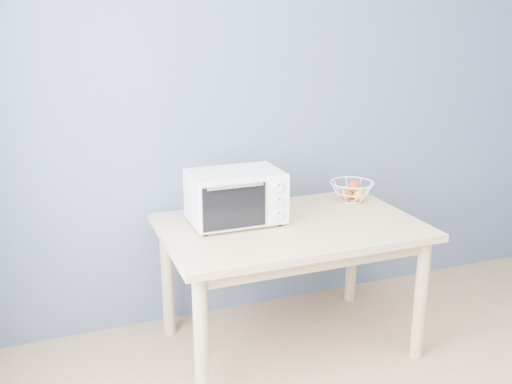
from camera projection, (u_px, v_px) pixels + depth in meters
name	position (u px, v px, depth m)	size (l,w,h in m)	color
dining_table	(290.00, 241.00, 3.15)	(1.40, 0.90, 0.75)	#DBB683
toaster_oven	(232.00, 197.00, 3.08)	(0.50, 0.37, 0.29)	white
fruit_basket	(352.00, 190.00, 3.49)	(0.32, 0.32, 0.14)	white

